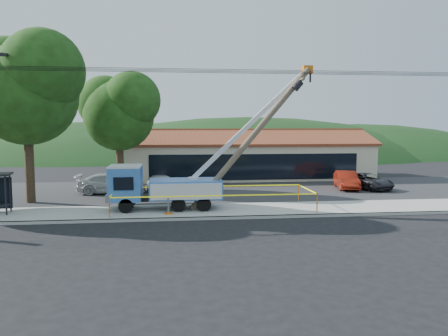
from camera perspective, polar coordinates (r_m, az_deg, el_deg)
ground at (r=21.44m, az=1.49°, el=-7.87°), size 120.00×120.00×0.00m
curb at (r=23.45m, az=0.76°, el=-6.51°), size 60.00×0.25×0.15m
sidewalk at (r=25.30m, az=0.21°, el=-5.61°), size 60.00×4.00×0.15m
parking_lot at (r=33.14m, az=-1.43°, el=-2.96°), size 60.00×12.00×0.10m
strip_mall at (r=41.33m, az=3.10°, el=1.30°), size 22.50×8.53×4.67m
tree_west_near at (r=30.14m, az=-24.45°, el=9.93°), size 7.56×6.72×10.80m
tree_lot at (r=33.90m, az=-13.58°, el=7.52°), size 6.30×5.60×8.94m
hill_west at (r=76.76m, az=-15.62°, el=1.70°), size 78.40×56.00×28.00m
hill_center at (r=76.90m, az=3.11°, el=1.91°), size 89.60×64.00×32.00m
hill_east at (r=82.65m, az=16.92°, el=1.93°), size 72.80×52.00×26.00m
utility_truck at (r=25.49m, az=-7.82°, el=-2.18°), size 11.83×3.47×8.30m
leaning_pole at (r=25.32m, az=4.24°, el=4.70°), size 7.05×1.96×8.29m
caution_tape at (r=25.52m, az=-1.45°, el=-3.50°), size 11.40×3.76×1.09m
car_silver at (r=31.37m, az=-8.10°, el=-3.60°), size 2.64×4.44×1.42m
car_red at (r=35.10m, az=15.67°, el=-2.77°), size 2.27×4.32×1.35m
car_white at (r=32.48m, az=-14.44°, el=-3.41°), size 4.95×2.23×1.41m
car_dark at (r=35.42m, az=18.14°, el=-2.77°), size 3.49×4.75×1.20m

